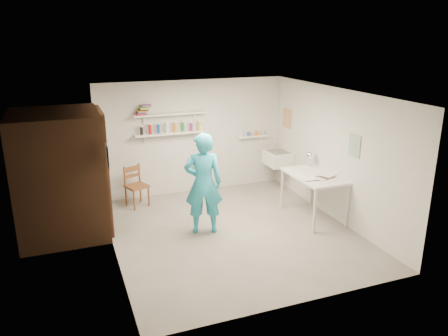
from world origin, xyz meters
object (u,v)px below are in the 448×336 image
object	(u,v)px
man	(203,184)
wooden_chair	(137,186)
wall_clock	(196,164)
desk_lamp	(311,155)
belfast_sink	(278,158)
work_table	(313,196)

from	to	relation	value
man	wooden_chair	size ratio (longest dim) A/B	2.11
wall_clock	desk_lamp	distance (m)	2.36
desk_lamp	belfast_sink	bearing A→B (deg)	94.86
wooden_chair	desk_lamp	xyz separation A→B (m)	(3.17, -1.22, 0.64)
wooden_chair	work_table	distance (m)	3.43
wall_clock	work_table	bearing A→B (deg)	4.84
desk_lamp	wooden_chair	bearing A→B (deg)	158.89
wooden_chair	belfast_sink	bearing A→B (deg)	-22.40
desk_lamp	man	bearing A→B (deg)	-171.28
man	wooden_chair	world-z (taller)	man
belfast_sink	desk_lamp	size ratio (longest dim) A/B	3.82
wooden_chair	work_table	xyz separation A→B (m)	(2.96, -1.72, -0.00)
belfast_sink	man	world-z (taller)	man
man	work_table	distance (m)	2.14
work_table	belfast_sink	bearing A→B (deg)	86.18
belfast_sink	work_table	distance (m)	1.67
work_table	desk_lamp	distance (m)	0.84
man	desk_lamp	world-z (taller)	man
belfast_sink	wooden_chair	bearing A→B (deg)	178.52
belfast_sink	desk_lamp	xyz separation A→B (m)	(0.10, -1.14, 0.36)
belfast_sink	desk_lamp	bearing A→B (deg)	-85.14
wall_clock	man	bearing A→B (deg)	-61.08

